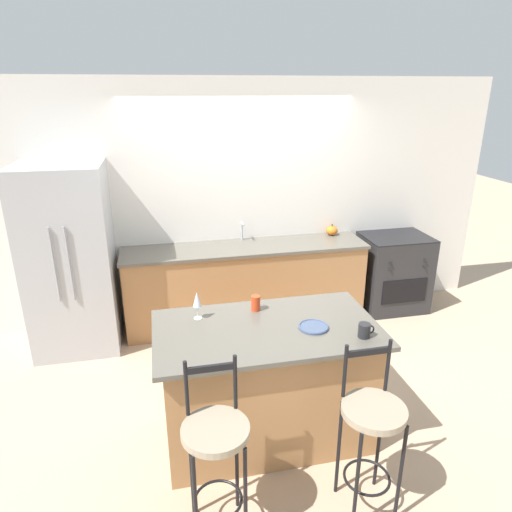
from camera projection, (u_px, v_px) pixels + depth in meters
ground_plane at (252, 335)px, 5.06m from camera, size 18.00×18.00×0.00m
wall_back at (240, 203)px, 5.19m from camera, size 6.00×0.07×2.70m
back_counter at (246, 284)px, 5.22m from camera, size 2.71×0.63×0.93m
sink_faucet at (242, 229)px, 5.19m from camera, size 0.02×0.13×0.22m
kitchen_island at (266, 382)px, 3.45m from camera, size 1.63×0.90×0.96m
refrigerator at (70, 259)px, 4.59m from camera, size 0.83×0.80×1.91m
oven_range at (393, 272)px, 5.56m from camera, size 0.77×0.63×0.93m
bar_stool_near at (216, 447)px, 2.63m from camera, size 0.40×0.40×1.14m
bar_stool_far at (372, 426)px, 2.79m from camera, size 0.40×0.40×1.14m
dinner_plate at (313, 327)px, 3.28m from camera, size 0.22×0.22×0.02m
wine_glass at (197, 300)px, 3.37m from camera, size 0.06×0.06×0.22m
coffee_mug at (365, 330)px, 3.15m from camera, size 0.12×0.08×0.10m
tumbler_cup at (256, 303)px, 3.52m from camera, size 0.07×0.07×0.12m
pumpkin_decoration at (332, 230)px, 5.41m from camera, size 0.14×0.14×0.13m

